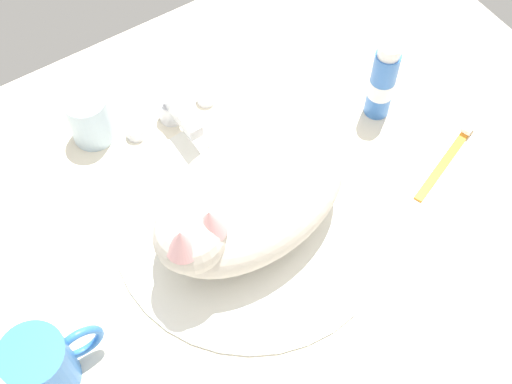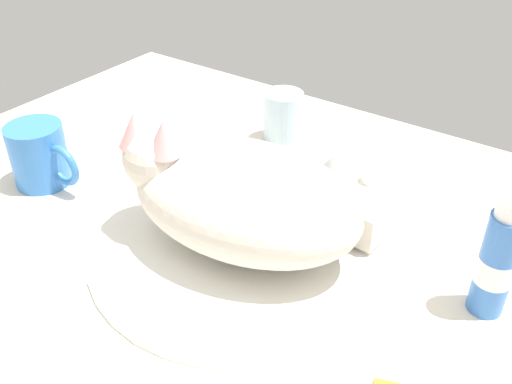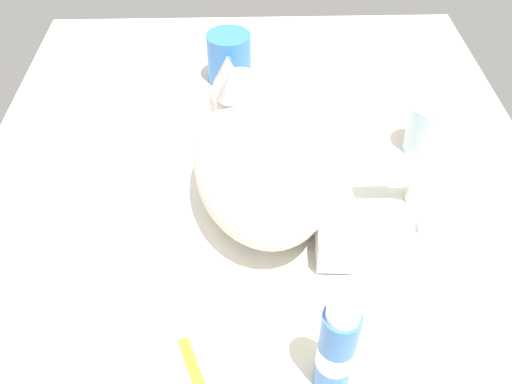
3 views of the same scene
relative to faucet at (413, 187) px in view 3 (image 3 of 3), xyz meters
The scene contains 7 objects.
ground_plane 20.86cm from the faucet, 90.00° to the right, with size 110.00×82.50×3.00cm, color silver.
sink_basin 20.58cm from the faucet, 90.00° to the right, with size 36.66×36.66×0.99cm, color silver.
faucet is the anchor object (origin of this frame).
cat 21.02cm from the faucet, 93.18° to the right, with size 29.53×21.40×14.89cm.
coffee_mug 39.84cm from the faucet, 141.16° to the right, with size 11.72×7.61×8.61cm.
rinse_cup 11.96cm from the faucet, 157.82° to the left, with size 6.05×6.05×7.79cm.
toothpaste_bottle 30.01cm from the faucet, 28.57° to the right, with size 3.75×3.75×13.54cm.
Camera 3 is at (53.49, -2.24, 53.62)cm, focal length 38.73 mm.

